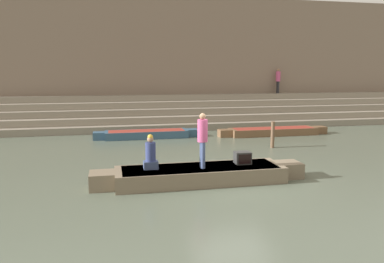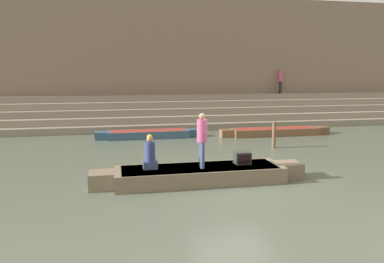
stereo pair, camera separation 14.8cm
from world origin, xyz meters
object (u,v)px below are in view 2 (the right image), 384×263
at_px(person_rowing, 150,155).
at_px(person_standing, 202,136).
at_px(mooring_post, 274,135).
at_px(rowboat_main, 200,174).
at_px(moored_boat_shore, 275,131).
at_px(moored_boat_distant, 148,134).
at_px(person_on_steps, 281,79).
at_px(tv_set, 242,158).

bearing_deg(person_rowing, person_standing, -2.64).
relative_size(person_rowing, mooring_post, 0.89).
height_order(rowboat_main, moored_boat_shore, rowboat_main).
height_order(person_standing, person_rowing, person_standing).
xyz_separation_m(moored_boat_distant, person_on_steps, (9.23, 4.55, 2.66)).
bearing_deg(mooring_post, moored_boat_distant, 144.87).
distance_m(person_rowing, mooring_post, 7.30).
xyz_separation_m(rowboat_main, moored_boat_shore, (5.82, 7.59, -0.05)).
distance_m(moored_boat_distant, mooring_post, 6.39).
height_order(tv_set, mooring_post, mooring_post).
bearing_deg(person_standing, mooring_post, 38.41).
relative_size(mooring_post, person_on_steps, 0.71).
height_order(tv_set, person_on_steps, person_on_steps).
bearing_deg(moored_boat_shore, rowboat_main, -123.10).
bearing_deg(person_on_steps, rowboat_main, 94.11).
distance_m(rowboat_main, moored_boat_shore, 9.56).
relative_size(rowboat_main, tv_set, 13.68).
relative_size(moored_boat_distant, mooring_post, 4.54).
height_order(moored_boat_shore, moored_boat_distant, same).
height_order(person_standing, moored_boat_distant, person_standing).
distance_m(rowboat_main, mooring_post, 6.25).
xyz_separation_m(person_standing, tv_set, (1.35, 0.24, -0.77)).
height_order(tv_set, moored_boat_distant, tv_set).
bearing_deg(rowboat_main, mooring_post, 44.81).
bearing_deg(tv_set, moored_boat_distant, 105.20).
bearing_deg(rowboat_main, person_rowing, 174.69).
height_order(rowboat_main, mooring_post, mooring_post).
distance_m(tv_set, person_on_steps, 14.52).
bearing_deg(person_standing, rowboat_main, 103.13).
bearing_deg(moored_boat_distant, moored_boat_shore, -4.49).
bearing_deg(moored_boat_distant, mooring_post, -34.88).
relative_size(person_rowing, moored_boat_distant, 0.20).
bearing_deg(mooring_post, rowboat_main, -134.31).
height_order(person_standing, person_on_steps, person_on_steps).
xyz_separation_m(person_rowing, mooring_post, (5.85, 4.35, -0.32)).
bearing_deg(person_on_steps, moored_boat_shore, 100.92).
xyz_separation_m(person_rowing, moored_boat_shore, (7.31, 7.47, -0.70)).
height_order(person_standing, tv_set, person_standing).
bearing_deg(person_rowing, tv_set, 5.79).
height_order(person_standing, moored_boat_shore, person_standing).
relative_size(moored_boat_shore, mooring_post, 5.16).
bearing_deg(mooring_post, person_standing, -133.43).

